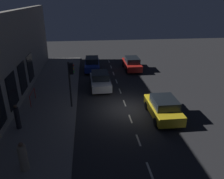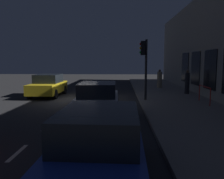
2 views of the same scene
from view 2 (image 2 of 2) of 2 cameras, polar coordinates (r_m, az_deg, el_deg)
name	(u,v)px [view 2 (image 2 of 2)]	position (r m, az deg, el deg)	size (l,w,h in m)	color
ground_plane	(77,100)	(15.27, -8.58, -2.58)	(60.00, 60.00, 0.00)	#28282B
sidewalk	(173,99)	(15.36, 14.99, -2.39)	(4.50, 32.00, 0.15)	gray
building_facade	(217,43)	(15.97, 24.50, 10.38)	(0.65, 32.00, 7.29)	gray
lane_centre_line	(74,103)	(14.30, -9.33, -3.22)	(0.12, 27.20, 0.01)	beige
traffic_light	(144,59)	(14.23, 8.01, 7.48)	(0.49, 0.32, 3.68)	#2D2D30
parked_car_0	(98,100)	(10.41, -3.54, -2.58)	(1.97, 4.00, 1.58)	silver
parked_car_2	(100,147)	(4.82, -3.05, -14.05)	(1.90, 4.06, 1.58)	#1E389E
parked_car_3	(48,85)	(17.29, -15.55, 1.00)	(1.97, 4.04, 1.58)	gold
pedestrian_0	(187,83)	(17.70, 18.14, 1.61)	(0.40, 0.40, 1.75)	#232328
pedestrian_1	(160,79)	(21.27, 11.70, 2.48)	(0.61, 0.61, 1.65)	gray
red_railing	(205,91)	(14.02, 21.98, -0.35)	(0.05, 1.76, 0.97)	red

